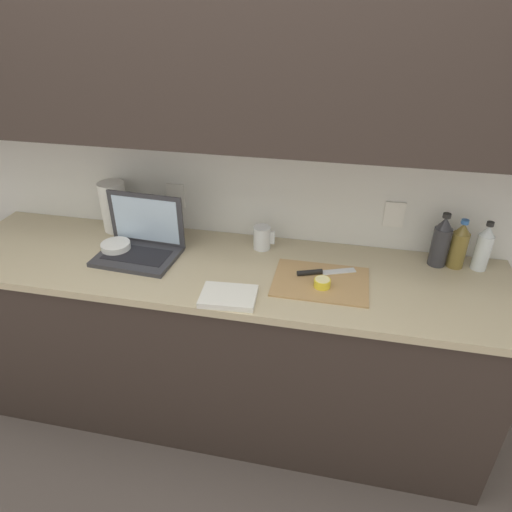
% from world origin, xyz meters
% --- Properties ---
extents(ground_plane, '(12.00, 12.00, 0.00)m').
position_xyz_m(ground_plane, '(0.00, 0.00, 0.00)').
color(ground_plane, '#564C47').
rests_on(ground_plane, ground).
extents(wall_back, '(5.20, 0.38, 2.60)m').
position_xyz_m(wall_back, '(0.00, 0.25, 1.56)').
color(wall_back, white).
rests_on(wall_back, ground_plane).
extents(counter_unit, '(2.53, 0.64, 0.91)m').
position_xyz_m(counter_unit, '(-0.02, 0.00, 0.47)').
color(counter_unit, '#332823').
rests_on(counter_unit, ground_plane).
extents(laptop, '(0.38, 0.28, 0.27)m').
position_xyz_m(laptop, '(-0.38, 0.03, 0.98)').
color(laptop, '#333338').
rests_on(laptop, counter_unit).
extents(cutting_board, '(0.40, 0.29, 0.01)m').
position_xyz_m(cutting_board, '(0.45, -0.04, 0.92)').
color(cutting_board, tan).
rests_on(cutting_board, counter_unit).
extents(knife, '(0.25, 0.12, 0.02)m').
position_xyz_m(knife, '(0.43, 0.01, 0.93)').
color(knife, silver).
rests_on(knife, cutting_board).
extents(lemon_half_cut, '(0.07, 0.07, 0.04)m').
position_xyz_m(lemon_half_cut, '(0.46, -0.08, 0.94)').
color(lemon_half_cut, yellow).
rests_on(lemon_half_cut, cutting_board).
extents(bottle_green_soda, '(0.08, 0.08, 0.25)m').
position_xyz_m(bottle_green_soda, '(0.94, 0.22, 1.03)').
color(bottle_green_soda, '#333338').
rests_on(bottle_green_soda, counter_unit).
extents(bottle_oil_tall, '(0.07, 0.07, 0.23)m').
position_xyz_m(bottle_oil_tall, '(1.02, 0.22, 1.01)').
color(bottle_oil_tall, olive).
rests_on(bottle_oil_tall, counter_unit).
extents(bottle_water_clear, '(0.07, 0.07, 0.23)m').
position_xyz_m(bottle_water_clear, '(1.12, 0.22, 1.02)').
color(bottle_water_clear, silver).
rests_on(bottle_water_clear, counter_unit).
extents(measuring_cup, '(0.10, 0.08, 0.11)m').
position_xyz_m(measuring_cup, '(0.15, 0.20, 0.97)').
color(measuring_cup, silver).
rests_on(measuring_cup, counter_unit).
extents(bowl_white, '(0.13, 0.13, 0.05)m').
position_xyz_m(bowl_white, '(-0.51, 0.02, 0.94)').
color(bowl_white, white).
rests_on(bowl_white, counter_unit).
extents(paper_towel_roll, '(0.13, 0.13, 0.25)m').
position_xyz_m(paper_towel_roll, '(-0.61, 0.24, 1.04)').
color(paper_towel_roll, white).
rests_on(paper_towel_roll, counter_unit).
extents(dish_towel, '(0.23, 0.18, 0.02)m').
position_xyz_m(dish_towel, '(0.10, -0.23, 0.92)').
color(dish_towel, silver).
rests_on(dish_towel, counter_unit).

